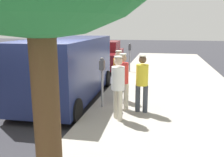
% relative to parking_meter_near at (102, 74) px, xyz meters
% --- Properties ---
extents(ground_plane, '(80.00, 80.00, 0.00)m').
position_rel_parking_meter_near_xyz_m(ground_plane, '(-1.35, -0.67, -1.18)').
color(ground_plane, '#2D2D33').
extents(sidewalk_slab, '(5.00, 32.00, 0.15)m').
position_rel_parking_meter_near_xyz_m(sidewalk_slab, '(2.15, -0.67, -1.11)').
color(sidewalk_slab, '#9E998E').
rests_on(sidewalk_slab, ground).
extents(parking_meter_near, '(0.14, 0.18, 1.52)m').
position_rel_parking_meter_near_xyz_m(parking_meter_near, '(0.00, 0.00, 0.00)').
color(parking_meter_near, gray).
rests_on(parking_meter_near, sidewalk_slab).
extents(parking_meter_far, '(0.14, 0.18, 1.52)m').
position_rel_parking_meter_near_xyz_m(parking_meter_far, '(0.00, 5.92, 0.00)').
color(parking_meter_far, gray).
rests_on(parking_meter_far, sidewalk_slab).
extents(pedestrian_in_red, '(0.36, 0.34, 1.65)m').
position_rel_parking_meter_near_xyz_m(pedestrian_in_red, '(0.63, -0.06, -0.09)').
color(pedestrian_in_red, beige).
rests_on(pedestrian_in_red, sidewalk_slab).
extents(pedestrian_in_orange, '(0.34, 0.34, 1.64)m').
position_rel_parking_meter_near_xyz_m(pedestrian_in_orange, '(0.35, 0.80, -0.09)').
color(pedestrian_in_orange, '#383D47').
rests_on(pedestrian_in_orange, sidewalk_slab).
extents(pedestrian_in_white, '(0.34, 0.34, 1.67)m').
position_rel_parking_meter_near_xyz_m(pedestrian_in_white, '(0.64, -0.85, -0.07)').
color(pedestrian_in_white, beige).
rests_on(pedestrian_in_white, sidewalk_slab).
extents(pedestrian_in_yellow, '(0.36, 0.34, 1.64)m').
position_rel_parking_meter_near_xyz_m(pedestrian_in_yellow, '(1.20, -0.17, -0.10)').
color(pedestrian_in_yellow, '#383D47').
rests_on(pedestrian_in_yellow, sidewalk_slab).
extents(parked_van, '(2.26, 5.26, 2.15)m').
position_rel_parking_meter_near_xyz_m(parked_van, '(-1.50, 1.01, -0.03)').
color(parked_van, navy).
rests_on(parked_van, ground).
extents(parked_sedan_ahead, '(2.14, 4.49, 1.65)m').
position_rel_parking_meter_near_xyz_m(parked_sedan_ahead, '(-1.78, 7.67, -0.43)').
color(parked_sedan_ahead, maroon).
rests_on(parked_sedan_ahead, ground).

